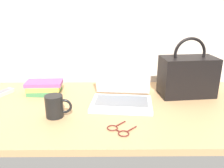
{
  "coord_description": "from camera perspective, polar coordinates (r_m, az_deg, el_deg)",
  "views": [
    {
      "loc": [
        0.04,
        -1.11,
        0.54
      ],
      "look_at": [
        0.05,
        0.0,
        0.15
      ],
      "focal_mm": 37.86,
      "sensor_mm": 36.0,
      "label": 1
    }
  ],
  "objects": [
    {
      "name": "coffee_mug",
      "position": [
        1.12,
        -13.6,
        -5.19
      ],
      "size": [
        0.12,
        0.08,
        0.1
      ],
      "color": "black",
      "rests_on": "desk"
    },
    {
      "name": "remote_control_near",
      "position": [
        1.49,
        -25.39,
        -2.14
      ],
      "size": [
        0.12,
        0.16,
        0.02
      ],
      "color": "#B7B7B7",
      "rests_on": "desk"
    },
    {
      "name": "handbag",
      "position": [
        1.39,
        17.75,
        1.97
      ],
      "size": [
        0.32,
        0.19,
        0.33
      ],
      "color": "black",
      "rests_on": "desk"
    },
    {
      "name": "laptop",
      "position": [
        1.25,
        2.43,
        -2.42
      ],
      "size": [
        0.33,
        0.29,
        0.22
      ],
      "color": "silver",
      "rests_on": "desk"
    },
    {
      "name": "eyeglasses",
      "position": [
        1.0,
        1.6,
        -11.1
      ],
      "size": [
        0.14,
        0.14,
        0.01
      ],
      "color": "#591E19",
      "rests_on": "desk"
    },
    {
      "name": "book_stack",
      "position": [
        1.44,
        -15.99,
        -0.73
      ],
      "size": [
        0.21,
        0.16,
        0.07
      ],
      "color": "#3F7F4C",
      "rests_on": "desk"
    },
    {
      "name": "desk",
      "position": [
        1.23,
        -2.31,
        -5.98
      ],
      "size": [
        1.6,
        0.76,
        0.03
      ],
      "color": "tan",
      "rests_on": "ground"
    }
  ]
}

